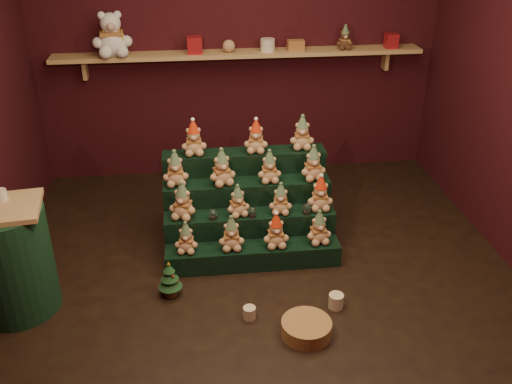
{
  "coord_description": "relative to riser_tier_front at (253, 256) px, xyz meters",
  "views": [
    {
      "loc": [
        -0.49,
        -3.65,
        2.67
      ],
      "look_at": [
        -0.03,
        0.25,
        0.62
      ],
      "focal_mm": 40.0,
      "sensor_mm": 36.0,
      "label": 1
    }
  ],
  "objects": [
    {
      "name": "ground",
      "position": [
        0.07,
        -0.16,
        -0.09
      ],
      "size": [
        4.0,
        4.0,
        0.0
      ],
      "primitive_type": "plane",
      "color": "black",
      "rests_on": "ground"
    },
    {
      "name": "back_wall",
      "position": [
        0.07,
        1.89,
        1.31
      ],
      "size": [
        4.0,
        0.1,
        2.8
      ],
      "primitive_type": "cube",
      "color": "black",
      "rests_on": "ground"
    },
    {
      "name": "front_wall",
      "position": [
        0.07,
        -2.21,
        1.31
      ],
      "size": [
        4.0,
        0.1,
        2.8
      ],
      "primitive_type": "cube",
      "color": "black",
      "rests_on": "ground"
    },
    {
      "name": "back_shelf",
      "position": [
        0.07,
        1.71,
        1.2
      ],
      "size": [
        3.6,
        0.26,
        0.24
      ],
      "color": "tan",
      "rests_on": "ground"
    },
    {
      "name": "riser_tier_front",
      "position": [
        0.0,
        0.0,
        0.0
      ],
      "size": [
        1.4,
        0.22,
        0.18
      ],
      "primitive_type": "cube",
      "color": "black",
      "rests_on": "ground"
    },
    {
      "name": "riser_tier_midfront",
      "position": [
        0.0,
        0.22,
        0.09
      ],
      "size": [
        1.4,
        0.22,
        0.36
      ],
      "primitive_type": "cube",
      "color": "black",
      "rests_on": "ground"
    },
    {
      "name": "riser_tier_midback",
      "position": [
        0.0,
        0.44,
        0.18
      ],
      "size": [
        1.4,
        0.22,
        0.54
      ],
      "primitive_type": "cube",
      "color": "black",
      "rests_on": "ground"
    },
    {
      "name": "riser_tier_back",
      "position": [
        0.0,
        0.66,
        0.27
      ],
      "size": [
        1.4,
        0.22,
        0.72
      ],
      "primitive_type": "cube",
      "color": "black",
      "rests_on": "ground"
    },
    {
      "name": "teddy_0",
      "position": [
        -0.52,
        -0.01,
        0.22
      ],
      "size": [
        0.2,
        0.19,
        0.25
      ],
      "primitive_type": null,
      "rotation": [
        0.0,
        0.0,
        -0.15
      ],
      "color": "tan",
      "rests_on": "riser_tier_front"
    },
    {
      "name": "teddy_1",
      "position": [
        -0.17,
        -0.01,
        0.23
      ],
      "size": [
        0.21,
        0.19,
        0.28
      ],
      "primitive_type": null,
      "rotation": [
        0.0,
        0.0,
        -0.04
      ],
      "color": "tan",
      "rests_on": "riser_tier_front"
    },
    {
      "name": "teddy_2",
      "position": [
        0.18,
        -0.01,
        0.23
      ],
      "size": [
        0.21,
        0.19,
        0.28
      ],
      "primitive_type": null,
      "rotation": [
        0.0,
        0.0,
        0.02
      ],
      "color": "tan",
      "rests_on": "riser_tier_front"
    },
    {
      "name": "teddy_3",
      "position": [
        0.53,
        0.0,
        0.23
      ],
      "size": [
        0.22,
        0.2,
        0.28
      ],
      "primitive_type": null,
      "rotation": [
        0.0,
        0.0,
        0.12
      ],
      "color": "tan",
      "rests_on": "riser_tier_front"
    },
    {
      "name": "teddy_4",
      "position": [
        -0.54,
        0.22,
        0.42
      ],
      "size": [
        0.27,
        0.26,
        0.31
      ],
      "primitive_type": null,
      "rotation": [
        0.0,
        0.0,
        -0.34
      ],
      "color": "tan",
      "rests_on": "riser_tier_midfront"
    },
    {
      "name": "teddy_5",
      "position": [
        -0.1,
        0.21,
        0.4
      ],
      "size": [
        0.22,
        0.21,
        0.26
      ],
      "primitive_type": null,
      "rotation": [
        0.0,
        0.0,
        0.26
      ],
      "color": "tan",
      "rests_on": "riser_tier_midfront"
    },
    {
      "name": "teddy_6",
      "position": [
        0.25,
        0.2,
        0.4
      ],
      "size": [
        0.21,
        0.19,
        0.26
      ],
      "primitive_type": null,
      "rotation": [
        0.0,
        0.0,
        -0.13
      ],
      "color": "tan",
      "rests_on": "riser_tier_midfront"
    },
    {
      "name": "teddy_7",
      "position": [
        0.58,
        0.23,
        0.42
      ],
      "size": [
        0.22,
        0.2,
        0.29
      ],
      "primitive_type": null,
      "rotation": [
        0.0,
        0.0,
        -0.07
      ],
      "color": "tan",
      "rests_on": "riser_tier_midfront"
    },
    {
      "name": "teddy_8",
      "position": [
        -0.59,
        0.46,
        0.6
      ],
      "size": [
        0.22,
        0.2,
        0.3
      ],
      "primitive_type": null,
      "rotation": [
        0.0,
        0.0,
        0.05
      ],
      "color": "tan",
      "rests_on": "riser_tier_midback"
    },
    {
      "name": "teddy_9",
      "position": [
        -0.21,
        0.42,
        0.6
      ],
      "size": [
        0.26,
        0.25,
        0.31
      ],
      "primitive_type": null,
      "rotation": [
        0.0,
        0.0,
        0.27
      ],
      "color": "tan",
      "rests_on": "riser_tier_midback"
    },
    {
      "name": "teddy_10",
      "position": [
        0.19,
        0.43,
        0.59
      ],
      "size": [
        0.2,
        0.18,
        0.27
      ],
      "primitive_type": null,
      "rotation": [
        0.0,
        0.0,
        0.03
      ],
      "color": "tan",
      "rests_on": "riser_tier_midback"
    },
    {
      "name": "teddy_11",
      "position": [
        0.55,
        0.43,
        0.6
      ],
      "size": [
        0.23,
        0.21,
        0.3
      ],
      "primitive_type": null,
      "rotation": [
        0.0,
        0.0,
        0.11
      ],
      "color": "tan",
      "rests_on": "riser_tier_midback"
    },
    {
      "name": "teddy_12",
      "position": [
        -0.42,
        0.66,
        0.78
      ],
      "size": [
        0.21,
        0.19,
        0.3
      ],
      "primitive_type": null,
      "rotation": [
        0.0,
        0.0,
        0.0
      ],
      "color": "tan",
      "rests_on": "riser_tier_back"
    },
    {
      "name": "teddy_13",
      "position": [
        0.1,
        0.64,
        0.77
      ],
      "size": [
        0.23,
        0.21,
        0.28
      ],
      "primitive_type": null,
      "rotation": [
        0.0,
        0.0,
        -0.16
      ],
      "color": "tan",
      "rests_on": "riser_tier_back"
    },
    {
      "name": "teddy_14",
      "position": [
        0.5,
        0.67,
        0.78
      ],
      "size": [
        0.23,
        0.21,
        0.29
      ],
      "primitive_type": null,
      "rotation": [
        0.0,
        0.0,
        -0.1
      ],
      "color": "tan",
      "rests_on": "riser_tier_back"
    },
    {
      "name": "snow_globe_a",
      "position": [
        -0.3,
        0.16,
        0.31
      ],
      "size": [
        0.06,
        0.06,
        0.09
      ],
      "color": "black",
      "rests_on": "riser_tier_midfront"
    },
    {
      "name": "snow_globe_b",
      "position": [
        0.01,
        0.16,
        0.31
      ],
      "size": [
        0.06,
        0.06,
        0.08
      ],
      "color": "black",
      "rests_on": "riser_tier_midfront"
    },
    {
      "name": "snow_globe_c",
      "position": [
        0.46,
        0.16,
        0.32
      ],
      "size": [
        0.07,
        0.07,
        0.09
      ],
      "color": "black",
      "rests_on": "riser_tier_midfront"
    },
    {
      "name": "side_table",
      "position": [
        -1.75,
        -0.32,
        0.32
      ],
      "size": [
        0.59,
        0.58,
        0.83
      ],
      "rotation": [
        0.0,
        0.0,
        0.11
      ],
      "color": "tan",
      "rests_on": "ground"
    },
    {
      "name": "table_ornament",
      "position": [
        -1.75,
        -0.22,
        0.78
      ],
      "size": [
        0.09,
        0.09,
        0.07
      ],
      "primitive_type": "cylinder",
      "color": "beige",
      "rests_on": "side_table"
    },
    {
      "name": "mini_christmas_tree",
      "position": [
        -0.66,
        -0.32,
        0.06
      ],
      "size": [
        0.18,
        0.18,
        0.31
      ],
      "rotation": [
        0.0,
        0.0,
        0.34
      ],
      "color": "#49351A",
      "rests_on": "ground"
    },
    {
      "name": "mug_left",
      "position": [
        -0.1,
        -0.65,
        -0.04
      ],
      "size": [
        0.09,
        0.09,
        0.09
      ],
      "primitive_type": "cylinder",
      "color": "beige",
      "rests_on": "ground"
    },
    {
      "name": "mug_right",
      "position": [
        0.54,
        -0.6,
        -0.04
      ],
      "size": [
        0.11,
        0.11,
        0.11
      ],
      "primitive_type": "cylinder",
      "color": "beige",
      "rests_on": "ground"
    },
    {
      "name": "wicker_basket",
      "position": [
        0.27,
        -0.86,
        -0.04
      ],
      "size": [
        0.39,
        0.39,
        0.11
      ],
      "primitive_type": "cylinder",
      "rotation": [
        0.0,
        0.0,
        0.15
      ],
      "color": "olive",
      "rests_on": "ground"
    },
    {
      "name": "white_bear",
      "position": [
        -1.13,
        1.68,
        1.49
      ],
      "size": [
        0.41,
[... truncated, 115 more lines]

